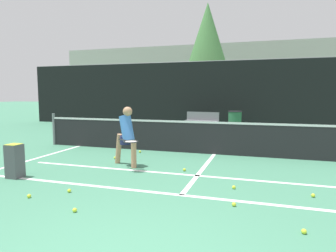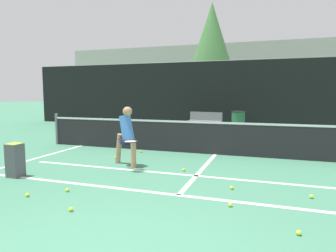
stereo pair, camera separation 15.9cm
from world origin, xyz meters
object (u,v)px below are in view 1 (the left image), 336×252
at_px(player_practicing, 126,134).
at_px(ball_hopper, 15,160).
at_px(parked_car, 235,114).
at_px(trash_bin, 235,121).
at_px(courtside_bench, 202,120).

xyz_separation_m(player_practicing, ball_hopper, (-1.79, -1.62, -0.42)).
bearing_deg(parked_car, trash_bin, -85.49).
height_order(player_practicing, courtside_bench, player_practicing).
bearing_deg(ball_hopper, parked_car, 75.40).
bearing_deg(player_practicing, parked_car, 110.66).
relative_size(ball_hopper, trash_bin, 0.75).
height_order(courtside_bench, parked_car, parked_car).
bearing_deg(courtside_bench, trash_bin, 4.42).
xyz_separation_m(ball_hopper, trash_bin, (3.69, 9.14, 0.10)).
bearing_deg(trash_bin, ball_hopper, -111.98).
height_order(trash_bin, parked_car, parked_car).
bearing_deg(trash_bin, courtside_bench, 177.21).
height_order(ball_hopper, courtside_bench, courtside_bench).
xyz_separation_m(trash_bin, parked_car, (-0.30, 3.85, 0.08)).
relative_size(ball_hopper, parked_car, 0.16).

